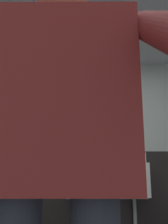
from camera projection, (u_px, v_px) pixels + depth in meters
name	position (u px, v px, depth m)	size (l,w,h in m)	color
wall_back	(90.00, 145.00, 3.73)	(4.80, 0.12, 2.55)	silver
wainscot_band_back	(90.00, 193.00, 3.51)	(4.20, 0.03, 1.16)	black
downlight_far	(77.00, 22.00, 2.74)	(0.14, 0.14, 0.03)	white
urinal_left	(81.00, 179.00, 3.41)	(0.40, 0.34, 1.24)	white
urinal_middle	(135.00, 179.00, 3.41)	(0.40, 0.34, 1.24)	white
privacy_divider_panel	(108.00, 166.00, 3.38)	(0.04, 0.40, 0.90)	#4C4C51
person	(57.00, 149.00, 0.72)	(0.68, 0.60, 1.69)	#2D3342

